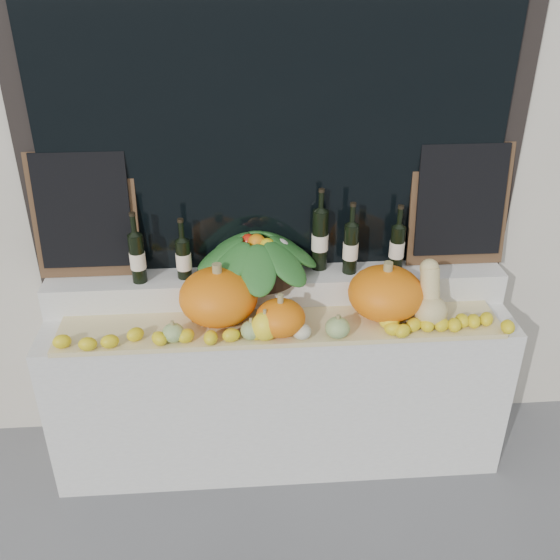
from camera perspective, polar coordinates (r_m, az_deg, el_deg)
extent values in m
cube|color=beige|center=(3.35, -1.09, 24.20)|extent=(7.00, 0.90, 4.50)
cube|color=black|center=(2.96, -0.52, 16.72)|extent=(2.40, 0.04, 2.10)
cube|color=black|center=(2.93, -0.48, 16.60)|extent=(2.20, 0.02, 2.00)
cube|color=silver|center=(3.34, -0.10, -9.63)|extent=(2.30, 0.55, 0.88)
cube|color=silver|center=(3.18, -0.30, -0.58)|extent=(2.30, 0.25, 0.16)
cube|color=tan|center=(2.98, 0.07, -4.30)|extent=(2.10, 0.32, 0.02)
ellipsoid|color=orange|center=(2.95, -5.64, -1.52)|extent=(0.40, 0.40, 0.26)
ellipsoid|color=orange|center=(3.02, 9.64, -1.20)|extent=(0.46, 0.46, 0.25)
ellipsoid|color=orange|center=(2.87, 0.04, -3.47)|extent=(0.24, 0.24, 0.17)
ellipsoid|color=#D1BB7B|center=(3.02, 13.58, -2.75)|extent=(0.16, 0.16, 0.14)
cylinder|color=#D1BB7B|center=(3.01, 13.56, -0.47)|extent=(0.09, 0.14, 0.18)
sphere|color=#D1BB7B|center=(3.01, 13.50, 1.06)|extent=(0.09, 0.09, 0.09)
ellipsoid|color=#316C20|center=(2.87, 5.29, -4.36)|extent=(0.12, 0.12, 0.10)
cylinder|color=#8F834E|center=(2.84, 5.34, -3.35)|extent=(0.02, 0.02, 0.02)
ellipsoid|color=#316C20|center=(2.85, -2.66, -4.61)|extent=(0.10, 0.10, 0.09)
cylinder|color=#8F834E|center=(2.82, -2.69, -3.68)|extent=(0.02, 0.02, 0.02)
ellipsoid|color=beige|center=(2.86, 2.00, -4.73)|extent=(0.09, 0.09, 0.07)
cylinder|color=#8F834E|center=(2.83, 2.01, -3.94)|extent=(0.02, 0.02, 0.02)
ellipsoid|color=yellow|center=(2.83, -1.38, -4.25)|extent=(0.13, 0.13, 0.14)
cylinder|color=#8F834E|center=(2.79, -1.40, -2.88)|extent=(0.02, 0.02, 0.02)
ellipsoid|color=beige|center=(2.90, 5.37, -4.23)|extent=(0.10, 0.10, 0.08)
cylinder|color=#8F834E|center=(2.87, 5.41, -3.37)|extent=(0.02, 0.02, 0.02)
ellipsoid|color=yellow|center=(2.96, 9.94, -3.41)|extent=(0.11, 0.11, 0.11)
cylinder|color=#8F834E|center=(2.93, 10.05, -2.31)|extent=(0.02, 0.02, 0.02)
ellipsoid|color=#316C20|center=(2.88, -9.73, -4.78)|extent=(0.10, 0.10, 0.09)
cylinder|color=#8F834E|center=(2.85, -9.82, -3.86)|extent=(0.02, 0.02, 0.02)
cylinder|color=black|center=(3.10, -2.10, 1.32)|extent=(0.42, 0.42, 0.10)
cylinder|color=black|center=(3.08, -12.89, 1.93)|extent=(0.07, 0.07, 0.25)
cylinder|color=black|center=(3.01, -13.25, 4.90)|extent=(0.03, 0.03, 0.10)
cylinder|color=#F1E2C9|center=(3.08, -12.87, 1.77)|extent=(0.08, 0.08, 0.08)
cylinder|color=black|center=(2.99, -13.37, 5.88)|extent=(0.03, 0.03, 0.02)
cylinder|color=black|center=(3.09, -8.81, 1.91)|extent=(0.07, 0.07, 0.20)
cylinder|color=black|center=(3.03, -9.02, 4.43)|extent=(0.03, 0.03, 0.10)
cylinder|color=#F1E2C9|center=(3.09, -8.79, 1.74)|extent=(0.08, 0.08, 0.08)
cylinder|color=black|center=(3.00, -9.10, 5.40)|extent=(0.03, 0.03, 0.02)
cylinder|color=black|center=(3.12, 3.67, 3.67)|extent=(0.08, 0.08, 0.31)
cylinder|color=black|center=(3.04, 3.79, 7.19)|extent=(0.03, 0.03, 0.10)
cylinder|color=#F1E2C9|center=(3.13, 3.67, 3.51)|extent=(0.08, 0.08, 0.08)
cylinder|color=black|center=(3.02, 3.83, 8.17)|extent=(0.03, 0.03, 0.02)
cylinder|color=black|center=(3.11, 6.47, 2.86)|extent=(0.07, 0.07, 0.26)
cylinder|color=black|center=(3.03, 6.65, 5.89)|extent=(0.03, 0.03, 0.10)
cylinder|color=#F1E2C9|center=(3.11, 6.46, 2.69)|extent=(0.08, 0.08, 0.08)
cylinder|color=black|center=(3.01, 6.71, 6.87)|extent=(0.03, 0.03, 0.02)
cylinder|color=black|center=(3.19, 10.64, 2.95)|extent=(0.07, 0.07, 0.22)
cylinder|color=black|center=(3.13, 10.91, 5.62)|extent=(0.03, 0.03, 0.10)
cylinder|color=#F1E2C9|center=(3.20, 10.62, 2.79)|extent=(0.08, 0.08, 0.08)
cylinder|color=black|center=(3.11, 11.00, 6.57)|extent=(0.03, 0.03, 0.02)
cube|color=#4C331E|center=(3.15, -17.42, 5.64)|extent=(0.50, 0.10, 0.62)
cube|color=black|center=(3.13, -17.55, 6.03)|extent=(0.44, 0.09, 0.56)
cube|color=#4C331E|center=(3.26, 16.07, 6.60)|extent=(0.50, 0.10, 0.62)
cube|color=black|center=(3.24, 16.22, 6.98)|extent=(0.44, 0.09, 0.56)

